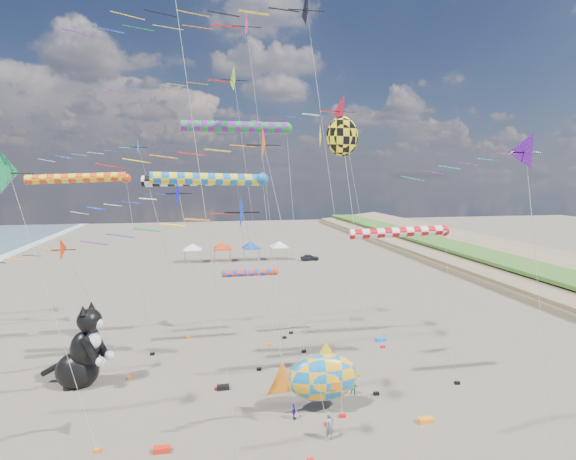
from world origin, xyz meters
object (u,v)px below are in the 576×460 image
(cat_inflatable, at_px, (81,344))
(child_blue, at_px, (294,411))
(child_green, at_px, (354,387))
(fish_inflatable, at_px, (322,377))
(parked_car, at_px, (310,257))
(person_adult, at_px, (330,426))

(cat_inflatable, relative_size, child_blue, 5.81)
(cat_inflatable, distance_m, child_green, 19.19)
(fish_inflatable, relative_size, child_green, 5.45)
(fish_inflatable, bearing_deg, cat_inflatable, 157.07)
(cat_inflatable, relative_size, parked_car, 1.89)
(child_green, bearing_deg, person_adult, -101.32)
(fish_inflatable, relative_size, child_blue, 5.89)
(child_green, bearing_deg, fish_inflatable, -128.34)
(child_green, distance_m, child_blue, 5.09)
(cat_inflatable, distance_m, child_blue, 15.76)
(cat_inflatable, bearing_deg, person_adult, -13.54)
(cat_inflatable, xyz_separation_m, child_blue, (13.75, -7.29, -2.49))
(cat_inflatable, bearing_deg, fish_inflatable, -3.81)
(cat_inflatable, xyz_separation_m, child_green, (18.34, -5.09, -2.45))
(child_blue, bearing_deg, cat_inflatable, 87.33)
(person_adult, height_order, child_blue, person_adult)
(person_adult, distance_m, child_blue, 2.94)
(fish_inflatable, height_order, parked_car, fish_inflatable)
(cat_inflatable, height_order, person_adult, cat_inflatable)
(child_green, distance_m, parked_car, 48.64)
(person_adult, bearing_deg, cat_inflatable, 121.70)
(cat_inflatable, height_order, fish_inflatable, cat_inflatable)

